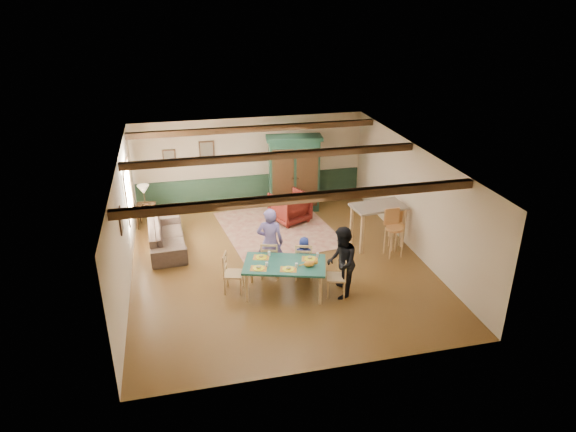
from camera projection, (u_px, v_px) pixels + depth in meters
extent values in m
plane|color=#533517|center=(278.00, 262.00, 12.65)|extent=(8.00, 8.00, 0.00)
cube|color=beige|center=(250.00, 161.00, 15.67)|extent=(7.00, 0.02, 2.70)
cube|color=beige|center=(124.00, 226.00, 11.38)|extent=(0.02, 8.00, 2.70)
cube|color=beige|center=(414.00, 199.00, 12.83)|extent=(0.02, 8.00, 2.70)
cube|color=white|center=(277.00, 157.00, 11.56)|extent=(7.00, 8.00, 0.02)
cube|color=#1B3121|center=(251.00, 189.00, 16.01)|extent=(6.95, 0.03, 0.90)
cube|color=black|center=(303.00, 198.00, 9.55)|extent=(6.95, 0.16, 0.16)
cube|color=black|center=(274.00, 156.00, 11.95)|extent=(6.95, 0.16, 0.16)
cube|color=black|center=(255.00, 129.00, 14.27)|extent=(6.95, 0.16, 0.16)
imported|color=#7262A8|center=(270.00, 242.00, 11.77)|extent=(0.71, 0.56, 1.69)
imported|color=black|center=(341.00, 263.00, 10.98)|extent=(0.81, 0.93, 1.61)
imported|color=navy|center=(304.00, 257.00, 11.87)|extent=(0.55, 0.44, 0.98)
cube|color=beige|center=(277.00, 229.00, 14.39)|extent=(3.29, 3.75, 0.01)
cube|color=#143324|center=(294.00, 174.00, 15.25)|extent=(1.68, 0.84, 2.28)
imported|color=#450E0D|center=(290.00, 207.00, 14.73)|extent=(1.24, 1.25, 0.87)
imported|color=#3D2F26|center=(167.00, 236.00, 13.23)|extent=(0.96, 2.26, 0.65)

